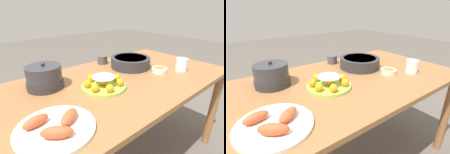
# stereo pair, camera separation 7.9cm
# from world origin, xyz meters

# --- Properties ---
(dining_table) EXTENTS (1.58, 0.85, 0.72)m
(dining_table) POSITION_xyz_m (0.00, 0.00, 0.63)
(dining_table) COLOR #936038
(dining_table) RESTS_ON ground_plane
(cake_plate) EXTENTS (0.26, 0.26, 0.08)m
(cake_plate) POSITION_xyz_m (-0.16, -0.04, 0.74)
(cake_plate) COLOR #99CC4C
(cake_plate) RESTS_ON dining_table
(serving_bowl) EXTENTS (0.30, 0.30, 0.08)m
(serving_bowl) POSITION_xyz_m (0.23, 0.12, 0.76)
(serving_bowl) COLOR #2D2D33
(serving_bowl) RESTS_ON dining_table
(sauce_bowl) EXTENTS (0.11, 0.11, 0.03)m
(sauce_bowl) POSITION_xyz_m (0.30, -0.10, 0.74)
(sauce_bowl) COLOR silver
(sauce_bowl) RESTS_ON dining_table
(seafood_platter) EXTENTS (0.31, 0.31, 0.06)m
(seafood_platter) POSITION_xyz_m (-0.53, -0.21, 0.73)
(seafood_platter) COLOR silver
(seafood_platter) RESTS_ON dining_table
(cup_near) EXTENTS (0.08, 0.08, 0.09)m
(cup_near) POSITION_xyz_m (0.45, -0.18, 0.76)
(cup_near) COLOR white
(cup_near) RESTS_ON dining_table
(cup_far) EXTENTS (0.08, 0.08, 0.07)m
(cup_far) POSITION_xyz_m (0.12, 0.33, 0.75)
(cup_far) COLOR #4C4747
(cup_far) RESTS_ON dining_table
(warming_pot) EXTENTS (0.21, 0.21, 0.16)m
(warming_pot) POSITION_xyz_m (-0.42, 0.19, 0.78)
(warming_pot) COLOR #2D2D2D
(warming_pot) RESTS_ON dining_table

